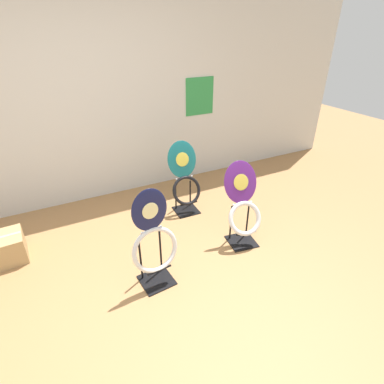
# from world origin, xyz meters

# --- Properties ---
(ground_plane) EXTENTS (14.00, 14.00, 0.00)m
(ground_plane) POSITION_xyz_m (0.00, 0.00, 0.00)
(ground_plane) COLOR #A37547
(wall_back) EXTENTS (8.00, 0.07, 2.60)m
(wall_back) POSITION_xyz_m (0.00, 2.21, 1.30)
(wall_back) COLOR silver
(wall_back) RESTS_ON ground_plane
(toilet_seat_display_teal_sax) EXTENTS (0.37, 0.33, 0.87)m
(toilet_seat_display_teal_sax) POSITION_xyz_m (0.93, 1.35, 0.39)
(toilet_seat_display_teal_sax) COLOR black
(toilet_seat_display_teal_sax) RESTS_ON ground_plane
(toilet_seat_display_purple_note) EXTENTS (0.41, 0.41, 0.86)m
(toilet_seat_display_purple_note) POSITION_xyz_m (1.19, 0.53, 0.39)
(toilet_seat_display_purple_note) COLOR black
(toilet_seat_display_purple_note) RESTS_ON ground_plane
(toilet_seat_display_navy_moon) EXTENTS (0.42, 0.30, 0.93)m
(toilet_seat_display_navy_moon) POSITION_xyz_m (0.18, 0.39, 0.45)
(toilet_seat_display_navy_moon) COLOR black
(toilet_seat_display_navy_moon) RESTS_ON ground_plane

